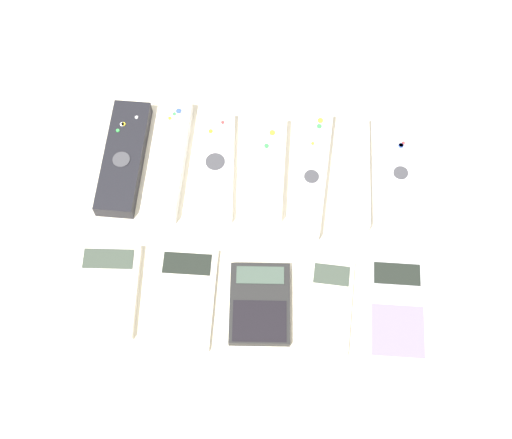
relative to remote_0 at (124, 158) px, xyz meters
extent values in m
plane|color=beige|center=(0.21, -0.12, -0.01)|extent=(3.00, 3.00, 0.00)
cube|color=black|center=(0.00, 0.00, 0.00)|extent=(0.06, 0.19, 0.02)
cylinder|color=#38383D|center=(0.00, -0.01, 0.01)|extent=(0.03, 0.03, 0.00)
cylinder|color=silver|center=(0.01, 0.07, 0.01)|extent=(0.01, 0.01, 0.00)
cylinder|color=silver|center=(-0.01, 0.05, 0.01)|extent=(0.01, 0.01, 0.00)
cylinder|color=green|center=(-0.01, 0.04, 0.01)|extent=(0.01, 0.01, 0.00)
cylinder|color=yellow|center=(-0.01, 0.05, 0.01)|extent=(0.01, 0.01, 0.00)
cube|color=white|center=(0.07, 0.00, 0.00)|extent=(0.05, 0.20, 0.03)
cylinder|color=#99999E|center=(0.07, 0.00, 0.01)|extent=(0.03, 0.03, 0.00)
cylinder|color=silver|center=(0.06, 0.08, 0.01)|extent=(0.01, 0.01, 0.00)
cylinder|color=green|center=(0.07, 0.08, 0.01)|extent=(0.01, 0.01, 0.00)
cylinder|color=blue|center=(0.08, 0.08, 0.01)|extent=(0.01, 0.01, 0.00)
cylinder|color=orange|center=(0.06, 0.07, 0.01)|extent=(0.01, 0.01, 0.00)
cube|color=white|center=(0.14, 0.00, 0.00)|extent=(0.07, 0.19, 0.02)
cylinder|color=#38383D|center=(0.14, 0.00, 0.01)|extent=(0.03, 0.03, 0.00)
cylinder|color=orange|center=(0.13, 0.05, 0.01)|extent=(0.01, 0.01, 0.00)
cylinder|color=red|center=(0.15, 0.07, 0.01)|extent=(0.01, 0.01, 0.00)
cylinder|color=silver|center=(0.15, 0.06, 0.01)|extent=(0.01, 0.01, 0.00)
cube|color=white|center=(0.22, 0.00, 0.00)|extent=(0.06, 0.17, 0.03)
cylinder|color=#99999E|center=(0.22, 0.00, 0.02)|extent=(0.03, 0.03, 0.00)
cylinder|color=green|center=(0.22, 0.03, 0.02)|extent=(0.01, 0.01, 0.00)
cylinder|color=yellow|center=(0.22, 0.05, 0.02)|extent=(0.01, 0.01, 0.00)
cube|color=white|center=(0.29, -0.01, 0.00)|extent=(0.06, 0.21, 0.03)
cylinder|color=#38383D|center=(0.29, -0.02, 0.01)|extent=(0.02, 0.02, 0.00)
cylinder|color=green|center=(0.30, 0.07, 0.01)|extent=(0.01, 0.01, 0.00)
cylinder|color=yellow|center=(0.30, 0.08, 0.01)|extent=(0.01, 0.01, 0.00)
cylinder|color=yellow|center=(0.29, 0.04, 0.01)|extent=(0.01, 0.01, 0.00)
cube|color=silver|center=(0.35, 0.00, 0.00)|extent=(0.05, 0.19, 0.03)
cylinder|color=#99999E|center=(0.35, -0.02, 0.02)|extent=(0.02, 0.02, 0.00)
cylinder|color=silver|center=(0.35, 0.06, 0.02)|extent=(0.01, 0.01, 0.00)
cylinder|color=silver|center=(0.36, 0.04, 0.02)|extent=(0.01, 0.01, 0.00)
cube|color=silver|center=(0.42, 0.00, 0.00)|extent=(0.05, 0.22, 0.02)
cylinder|color=#38383D|center=(0.42, 0.00, 0.01)|extent=(0.02, 0.02, 0.00)
cylinder|color=red|center=(0.43, 0.06, 0.01)|extent=(0.01, 0.01, 0.00)
cylinder|color=blue|center=(0.42, 0.05, 0.01)|extent=(0.01, 0.01, 0.00)
cylinder|color=silver|center=(0.43, 0.06, 0.01)|extent=(0.01, 0.01, 0.00)
cylinder|color=blue|center=(0.42, 0.05, 0.01)|extent=(0.01, 0.01, 0.00)
cube|color=beige|center=(0.01, -0.21, 0.00)|extent=(0.10, 0.14, 0.02)
cube|color=#333D33|center=(0.00, -0.17, 0.00)|extent=(0.07, 0.03, 0.00)
cube|color=gray|center=(0.01, -0.25, 0.00)|extent=(0.08, 0.07, 0.00)
cube|color=beige|center=(0.12, -0.21, -0.01)|extent=(0.09, 0.15, 0.01)
cube|color=black|center=(0.12, -0.16, 0.00)|extent=(0.07, 0.03, 0.00)
cube|color=gray|center=(0.12, -0.25, 0.00)|extent=(0.08, 0.07, 0.00)
cube|color=black|center=(0.23, -0.22, -0.01)|extent=(0.09, 0.12, 0.01)
cube|color=#38473D|center=(0.22, -0.18, 0.00)|extent=(0.07, 0.03, 0.00)
cube|color=black|center=(0.23, -0.24, 0.00)|extent=(0.08, 0.06, 0.00)
cube|color=beige|center=(0.32, -0.21, -0.01)|extent=(0.07, 0.14, 0.01)
cube|color=#333D33|center=(0.32, -0.17, 0.00)|extent=(0.05, 0.03, 0.00)
cube|color=gray|center=(0.32, -0.24, 0.00)|extent=(0.06, 0.07, 0.00)
cube|color=#B2B2B7|center=(0.42, -0.21, -0.01)|extent=(0.08, 0.15, 0.01)
cube|color=black|center=(0.42, -0.16, 0.00)|extent=(0.07, 0.03, 0.00)
cube|color=slate|center=(0.42, -0.24, 0.00)|extent=(0.07, 0.07, 0.00)
camera|label=1|loc=(0.25, -0.53, 0.95)|focal=50.00mm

